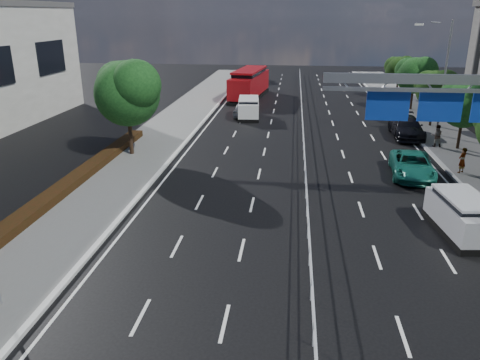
{
  "coord_description": "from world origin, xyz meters",
  "views": [
    {
      "loc": [
        -0.87,
        -12.53,
        9.44
      ],
      "look_at": [
        -3.1,
        7.06,
        2.4
      ],
      "focal_mm": 35.0,
      "sensor_mm": 36.0,
      "label": 1
    }
  ],
  "objects_px": {
    "white_minivan": "(249,108)",
    "parked_car_teal": "(412,165)",
    "near_car_dark": "(261,77)",
    "near_car_silver": "(244,109)",
    "pedestrian_a": "(462,160)",
    "red_bus": "(249,83)",
    "overhead_gantry": "(458,101)",
    "pedestrian_b": "(437,136)",
    "silver_minivan": "(462,215)",
    "parked_car_dark": "(406,127)"
  },
  "relations": [
    {
      "from": "overhead_gantry",
      "to": "parked_car_dark",
      "type": "relative_size",
      "value": 1.84
    },
    {
      "from": "overhead_gantry",
      "to": "pedestrian_b",
      "type": "bearing_deg",
      "value": 76.3
    },
    {
      "from": "pedestrian_a",
      "to": "pedestrian_b",
      "type": "bearing_deg",
      "value": -129.97
    },
    {
      "from": "near_car_dark",
      "to": "pedestrian_b",
      "type": "bearing_deg",
      "value": 115.86
    },
    {
      "from": "overhead_gantry",
      "to": "near_car_dark",
      "type": "xyz_separation_m",
      "value": [
        -12.39,
        46.66,
        -4.9
      ]
    },
    {
      "from": "red_bus",
      "to": "near_car_silver",
      "type": "relative_size",
      "value": 2.63
    },
    {
      "from": "red_bus",
      "to": "near_car_dark",
      "type": "relative_size",
      "value": 2.66
    },
    {
      "from": "silver_minivan",
      "to": "pedestrian_b",
      "type": "relative_size",
      "value": 2.78
    },
    {
      "from": "white_minivan",
      "to": "parked_car_teal",
      "type": "distance_m",
      "value": 19.56
    },
    {
      "from": "parked_car_dark",
      "to": "pedestrian_b",
      "type": "height_order",
      "value": "pedestrian_b"
    },
    {
      "from": "red_bus",
      "to": "pedestrian_b",
      "type": "relative_size",
      "value": 7.0
    },
    {
      "from": "red_bus",
      "to": "parked_car_teal",
      "type": "height_order",
      "value": "red_bus"
    },
    {
      "from": "near_car_silver",
      "to": "parked_car_teal",
      "type": "distance_m",
      "value": 20.42
    },
    {
      "from": "pedestrian_b",
      "to": "near_car_dark",
      "type": "bearing_deg",
      "value": -59.68
    },
    {
      "from": "near_car_dark",
      "to": "pedestrian_b",
      "type": "xyz_separation_m",
      "value": [
        15.39,
        -34.35,
        0.25
      ]
    },
    {
      "from": "red_bus",
      "to": "parked_car_teal",
      "type": "xyz_separation_m",
      "value": [
        12.55,
        -27.1,
        -1.02
      ]
    },
    {
      "from": "white_minivan",
      "to": "pedestrian_b",
      "type": "height_order",
      "value": "white_minivan"
    },
    {
      "from": "white_minivan",
      "to": "near_car_dark",
      "type": "height_order",
      "value": "white_minivan"
    },
    {
      "from": "white_minivan",
      "to": "pedestrian_a",
      "type": "distance_m",
      "value": 21.07
    },
    {
      "from": "overhead_gantry",
      "to": "silver_minivan",
      "type": "height_order",
      "value": "overhead_gantry"
    },
    {
      "from": "near_car_silver",
      "to": "pedestrian_a",
      "type": "xyz_separation_m",
      "value": [
        15.12,
        -15.86,
        0.2
      ]
    },
    {
      "from": "near_car_dark",
      "to": "silver_minivan",
      "type": "bearing_deg",
      "value": 106.05
    },
    {
      "from": "near_car_silver",
      "to": "pedestrian_b",
      "type": "distance_m",
      "value": 18.11
    },
    {
      "from": "white_minivan",
      "to": "red_bus",
      "type": "xyz_separation_m",
      "value": [
        -1.0,
        11.32,
        0.79
      ]
    },
    {
      "from": "silver_minivan",
      "to": "pedestrian_a",
      "type": "xyz_separation_m",
      "value": [
        2.73,
        8.57,
        0.05
      ]
    },
    {
      "from": "white_minivan",
      "to": "near_car_dark",
      "type": "relative_size",
      "value": 1.07
    },
    {
      "from": "overhead_gantry",
      "to": "parked_car_dark",
      "type": "distance_m",
      "value": 16.41
    },
    {
      "from": "near_car_silver",
      "to": "parked_car_teal",
      "type": "bearing_deg",
      "value": 129.58
    },
    {
      "from": "overhead_gantry",
      "to": "parked_car_teal",
      "type": "height_order",
      "value": "overhead_gantry"
    },
    {
      "from": "red_bus",
      "to": "near_car_silver",
      "type": "xyz_separation_m",
      "value": [
        0.53,
        -10.6,
        -1.0
      ]
    },
    {
      "from": "parked_car_teal",
      "to": "parked_car_dark",
      "type": "xyz_separation_m",
      "value": [
        1.8,
        10.05,
        0.09
      ]
    },
    {
      "from": "white_minivan",
      "to": "near_car_dark",
      "type": "distance_m",
      "value": 25.32
    },
    {
      "from": "white_minivan",
      "to": "silver_minivan",
      "type": "bearing_deg",
      "value": -67.99
    },
    {
      "from": "parked_car_teal",
      "to": "white_minivan",
      "type": "bearing_deg",
      "value": 132.23
    },
    {
      "from": "near_car_dark",
      "to": "overhead_gantry",
      "type": "bearing_deg",
      "value": 106.6
    },
    {
      "from": "red_bus",
      "to": "silver_minivan",
      "type": "bearing_deg",
      "value": -62.7
    },
    {
      "from": "pedestrian_a",
      "to": "white_minivan",
      "type": "bearing_deg",
      "value": -84.63
    },
    {
      "from": "red_bus",
      "to": "pedestrian_a",
      "type": "distance_m",
      "value": 30.75
    },
    {
      "from": "near_car_silver",
      "to": "near_car_dark",
      "type": "distance_m",
      "value": 24.59
    },
    {
      "from": "overhead_gantry",
      "to": "pedestrian_a",
      "type": "bearing_deg",
      "value": 65.24
    },
    {
      "from": "near_car_dark",
      "to": "pedestrian_a",
      "type": "height_order",
      "value": "pedestrian_a"
    },
    {
      "from": "pedestrian_a",
      "to": "parked_car_teal",
      "type": "bearing_deg",
      "value": -26.98
    },
    {
      "from": "near_car_silver",
      "to": "parked_car_dark",
      "type": "distance_m",
      "value": 15.25
    },
    {
      "from": "white_minivan",
      "to": "red_bus",
      "type": "bearing_deg",
      "value": 90.41
    },
    {
      "from": "overhead_gantry",
      "to": "pedestrian_a",
      "type": "relative_size",
      "value": 6.42
    },
    {
      "from": "silver_minivan",
      "to": "pedestrian_a",
      "type": "height_order",
      "value": "silver_minivan"
    },
    {
      "from": "overhead_gantry",
      "to": "pedestrian_b",
      "type": "relative_size",
      "value": 6.28
    },
    {
      "from": "near_car_dark",
      "to": "near_car_silver",
      "type": "bearing_deg",
      "value": 92.03
    },
    {
      "from": "white_minivan",
      "to": "parked_car_dark",
      "type": "relative_size",
      "value": 0.83
    },
    {
      "from": "red_bus",
      "to": "silver_minivan",
      "type": "relative_size",
      "value": 2.52
    }
  ]
}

